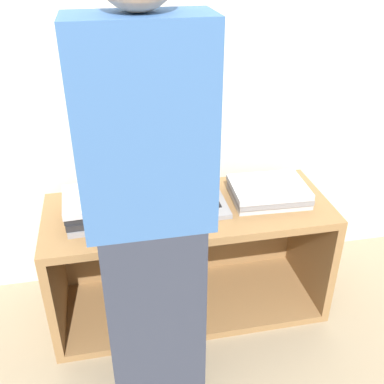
% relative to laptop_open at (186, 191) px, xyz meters
% --- Properties ---
extents(ground_plane, '(12.00, 12.00, 0.00)m').
position_rel_laptop_open_xyz_m(ground_plane, '(0.00, -0.30, -0.62)').
color(ground_plane, gray).
extents(wall_back, '(8.00, 0.05, 2.40)m').
position_rel_laptop_open_xyz_m(wall_back, '(0.00, 0.30, 0.58)').
color(wall_back, beige).
rests_on(wall_back, ground_plane).
extents(cart, '(1.25, 0.49, 0.57)m').
position_rel_laptop_open_xyz_m(cart, '(0.00, 0.00, -0.33)').
color(cart, olive).
rests_on(cart, ground_plane).
extents(laptop_open, '(0.33, 0.35, 0.26)m').
position_rel_laptop_open_xyz_m(laptop_open, '(0.00, 0.00, 0.00)').
color(laptop_open, gray).
rests_on(laptop_open, cart).
extents(laptop_stack_left, '(0.35, 0.27, 0.11)m').
position_rel_laptop_open_xyz_m(laptop_stack_left, '(-0.35, -0.06, 0.00)').
color(laptop_stack_left, gray).
rests_on(laptop_stack_left, cart).
extents(laptop_stack_right, '(0.34, 0.28, 0.08)m').
position_rel_laptop_open_xyz_m(laptop_stack_right, '(0.36, -0.06, -0.01)').
color(laptop_stack_right, '#B7B7BC').
rests_on(laptop_stack_right, cart).
extents(person, '(0.40, 0.53, 1.65)m').
position_rel_laptop_open_xyz_m(person, '(-0.21, -0.48, 0.21)').
color(person, '#2D3342').
rests_on(person, ground_plane).
extents(inventory_tag, '(0.06, 0.02, 0.01)m').
position_rel_laptop_open_xyz_m(inventory_tag, '(-0.36, -0.12, 0.06)').
color(inventory_tag, red).
rests_on(inventory_tag, laptop_stack_left).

